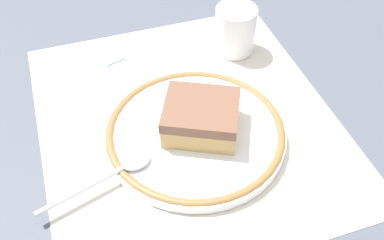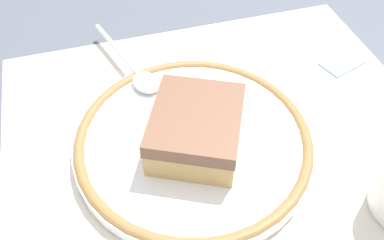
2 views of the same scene
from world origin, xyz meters
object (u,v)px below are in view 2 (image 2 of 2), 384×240
cake_slice (196,129)px  sugar_packet (343,61)px  spoon (138,73)px  plate (192,137)px

cake_slice → sugar_packet: cake_slice is taller
cake_slice → sugar_packet: bearing=21.2°
spoon → plate: bearing=-71.0°
cake_slice → spoon: 0.12m
plate → sugar_packet: 0.22m
cake_slice → sugar_packet: (0.20, 0.08, -0.03)m
plate → spoon: size_ratio=1.61×
plate → cake_slice: cake_slice is taller
plate → sugar_packet: bearing=18.2°
cake_slice → spoon: bearing=107.3°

